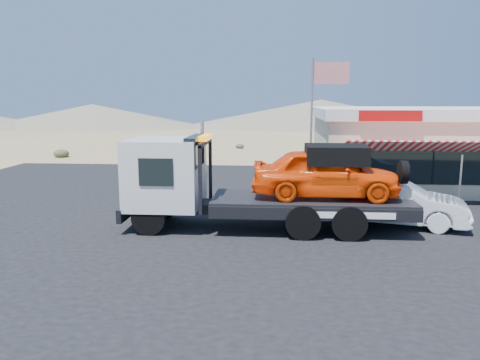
{
  "coord_description": "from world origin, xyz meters",
  "views": [
    {
      "loc": [
        3.25,
        -15.48,
        4.4
      ],
      "look_at": [
        1.96,
        1.01,
        1.5
      ],
      "focal_mm": 35.0,
      "sensor_mm": 36.0,
      "label": 1
    }
  ],
  "objects_px": {
    "tow_truck": "(259,179)",
    "white_sedan": "(395,202)",
    "jerky_store": "(419,146)",
    "flagpole": "(317,114)"
  },
  "relations": [
    {
      "from": "tow_truck",
      "to": "jerky_store",
      "type": "distance_m",
      "value": 11.88
    },
    {
      "from": "jerky_store",
      "to": "flagpole",
      "type": "distance_m",
      "value": 7.36
    },
    {
      "from": "white_sedan",
      "to": "tow_truck",
      "type": "bearing_deg",
      "value": 114.13
    },
    {
      "from": "tow_truck",
      "to": "flagpole",
      "type": "height_order",
      "value": "flagpole"
    },
    {
      "from": "white_sedan",
      "to": "jerky_store",
      "type": "distance_m",
      "value": 8.79
    },
    {
      "from": "tow_truck",
      "to": "jerky_store",
      "type": "relative_size",
      "value": 0.91
    },
    {
      "from": "white_sedan",
      "to": "flagpole",
      "type": "bearing_deg",
      "value": 48.71
    },
    {
      "from": "tow_truck",
      "to": "white_sedan",
      "type": "relative_size",
      "value": 1.97
    },
    {
      "from": "tow_truck",
      "to": "white_sedan",
      "type": "distance_m",
      "value": 4.88
    },
    {
      "from": "flagpole",
      "to": "jerky_store",
      "type": "bearing_deg",
      "value": 38.79
    }
  ]
}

